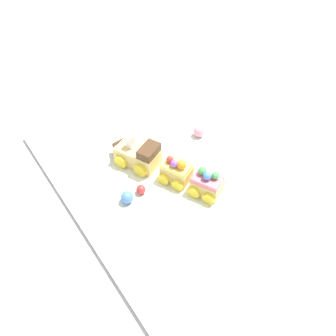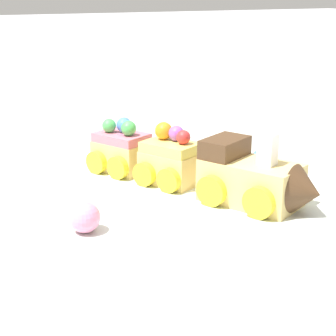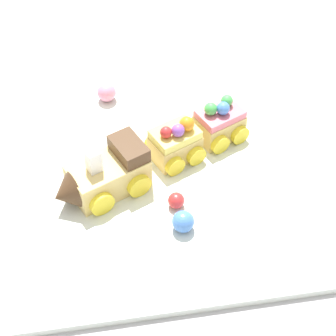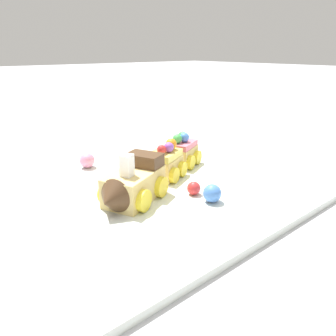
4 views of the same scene
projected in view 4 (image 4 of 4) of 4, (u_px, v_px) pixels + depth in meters
ground_plane at (151, 190)px, 0.59m from camera, size 10.00×10.00×0.00m
display_board at (151, 187)px, 0.59m from camera, size 0.65×0.47×0.01m
cake_train_locomotive at (131, 186)px, 0.51m from camera, size 0.14×0.11×0.08m
cake_car_lemon at (165, 163)px, 0.61m from camera, size 0.09×0.09×0.07m
cake_car_strawberry at (182, 153)px, 0.67m from camera, size 0.09×0.09×0.07m
gumball_pink at (87, 160)px, 0.66m from camera, size 0.03×0.03×0.03m
gumball_red at (194, 188)px, 0.54m from camera, size 0.02×0.02×0.02m
gumball_blue at (212, 193)px, 0.51m from camera, size 0.03×0.03×0.03m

